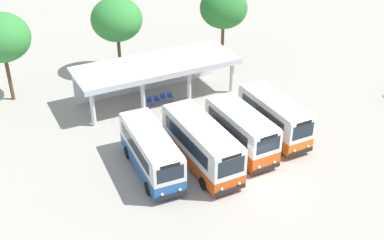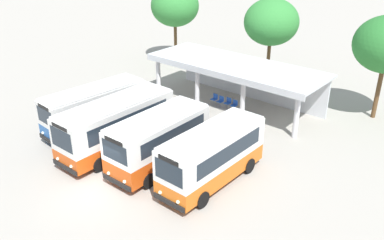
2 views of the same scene
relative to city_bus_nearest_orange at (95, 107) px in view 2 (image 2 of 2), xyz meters
name	(u,v)px [view 2 (image 2 of 2)]	position (x,y,z in m)	size (l,w,h in m)	color
ground_plane	(101,189)	(6.03, -4.42, -1.69)	(180.00, 180.00, 0.00)	#A39E93
city_bus_nearest_orange	(95,107)	(0.00, 0.00, 0.00)	(2.64, 7.50, 3.04)	black
city_bus_second_in_row	(117,124)	(3.37, -0.93, 0.12)	(2.49, 7.92, 3.28)	black
city_bus_middle_cream	(159,139)	(6.74, -0.67, 0.09)	(2.49, 6.65, 3.23)	black
city_bus_fourth_amber	(212,154)	(10.10, 0.02, 0.05)	(2.33, 6.95, 3.14)	black
terminal_canopy	(239,72)	(4.72, 10.36, 0.90)	(14.03, 5.04, 3.40)	silver
waiting_chair_end_by_column	(215,98)	(3.55, 8.83, -1.17)	(0.46, 0.46, 0.86)	slate
waiting_chair_second_from_end	(221,100)	(4.19, 8.77, -1.17)	(0.46, 0.46, 0.86)	slate
waiting_chair_middle_seat	(228,102)	(4.83, 8.87, -1.17)	(0.46, 0.46, 0.86)	slate
waiting_chair_fourth_seat	(234,104)	(5.47, 8.81, -1.17)	(0.46, 0.46, 0.86)	slate
roadside_tree_behind_canopy	(271,22)	(3.74, 16.53, 3.63)	(4.79, 4.79, 7.38)	brown
roadside_tree_west_of_canopy	(175,6)	(-6.63, 15.43, 4.02)	(4.81, 4.81, 7.77)	brown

